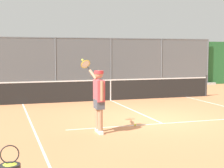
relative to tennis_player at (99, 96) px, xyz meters
name	(u,v)px	position (x,y,z in m)	size (l,w,h in m)	color
ground_plane	(154,119)	(-2.24, -1.28, -1.02)	(60.00, 60.00, 0.00)	#C67A4C
court_line_markings	(166,125)	(-2.24, -0.34, -1.02)	(7.89, 9.98, 0.01)	white
fence_backdrop	(82,64)	(-2.24, -12.00, 0.41)	(20.00, 1.37, 3.06)	#565B60
tennis_net	(110,90)	(-2.24, -6.07, -0.53)	(10.15, 0.09, 1.07)	#2D2D2D
tennis_player	(99,96)	(0.00, 0.00, 0.00)	(0.46, 1.43, 2.02)	silver
tennis_ball_near_baseline	(135,125)	(-1.28, -0.53, -0.99)	(0.07, 0.07, 0.07)	#CCDB33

